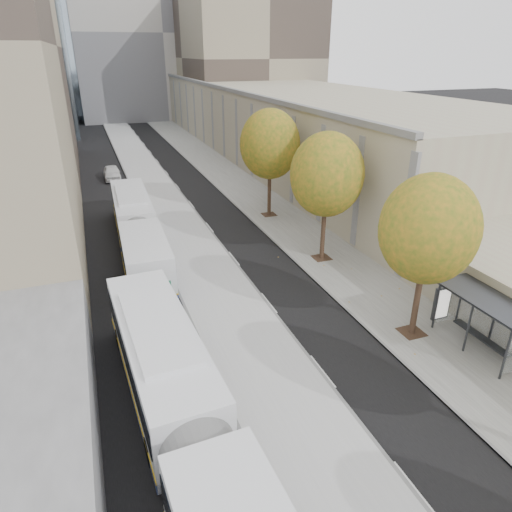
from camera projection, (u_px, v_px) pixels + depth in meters
name	position (u px, v px, depth m)	size (l,w,h in m)	color
bus_platform	(168.00, 210.00, 37.87)	(4.25, 150.00, 0.15)	#B0B0B0
sidewalk	(258.00, 200.00, 40.43)	(4.75, 150.00, 0.08)	slate
building_tan	(261.00, 111.00, 67.18)	(18.00, 92.00, 8.00)	#A6A186
building_far_block	(155.00, 34.00, 86.96)	(30.00, 18.00, 30.00)	#A49F98
bus_shelter	(489.00, 306.00, 19.51)	(1.90, 4.40, 2.53)	#383A3F
tree_c	(429.00, 230.00, 19.33)	(4.20, 4.20, 7.28)	#321F16
tree_d	(327.00, 175.00, 26.92)	(4.40, 4.40, 7.60)	#321F16
tree_e	(270.00, 144.00, 34.52)	(4.60, 4.60, 7.92)	#321F16
bus_near	(188.00, 427.00, 14.05)	(3.42, 17.44, 2.89)	silver
bus_far	(137.00, 228.00, 29.92)	(2.91, 16.64, 2.76)	silver
distant_car	(112.00, 173.00, 46.94)	(1.60, 3.98, 1.36)	silver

